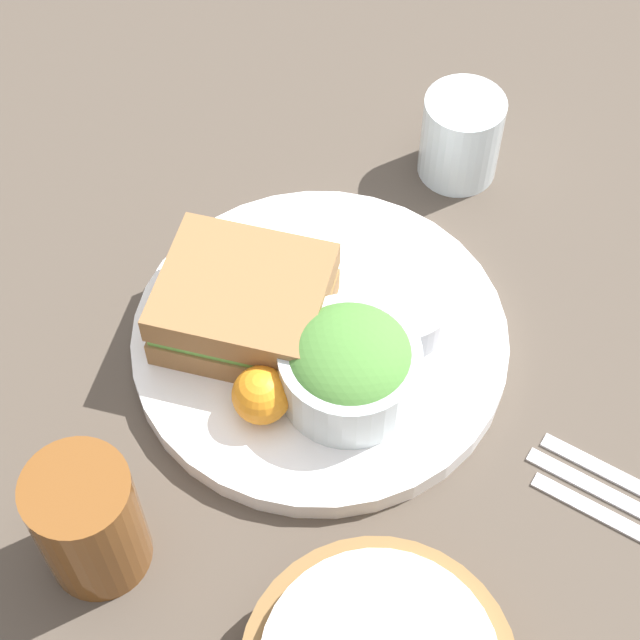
% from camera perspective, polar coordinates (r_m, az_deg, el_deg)
% --- Properties ---
extents(ground_plane, '(4.00, 4.00, 0.00)m').
position_cam_1_polar(ground_plane, '(0.91, -0.00, -1.46)').
color(ground_plane, '#4C4238').
extents(plate, '(0.32, 0.32, 0.02)m').
position_cam_1_polar(plate, '(0.90, -0.00, -1.09)').
color(plate, white).
rests_on(plate, ground_plane).
extents(sandwich, '(0.14, 0.12, 0.06)m').
position_cam_1_polar(sandwich, '(0.88, -4.07, 0.86)').
color(sandwich, olive).
rests_on(sandwich, plate).
extents(salad_bowl, '(0.11, 0.11, 0.07)m').
position_cam_1_polar(salad_bowl, '(0.84, 1.58, -2.46)').
color(salad_bowl, silver).
rests_on(salad_bowl, plate).
extents(dressing_cup, '(0.07, 0.07, 0.03)m').
position_cam_1_polar(dressing_cup, '(0.89, 4.63, 0.25)').
color(dressing_cup, '#99999E').
rests_on(dressing_cup, plate).
extents(orange_wedge, '(0.05, 0.05, 0.05)m').
position_cam_1_polar(orange_wedge, '(0.84, -3.15, -4.02)').
color(orange_wedge, orange).
rests_on(orange_wedge, plate).
extents(drink_glass, '(0.08, 0.08, 0.11)m').
position_cam_1_polar(drink_glass, '(0.79, -12.24, -10.48)').
color(drink_glass, brown).
rests_on(drink_glass, ground_plane).
extents(knife, '(0.18, 0.05, 0.01)m').
position_cam_1_polar(knife, '(0.87, 16.39, -9.54)').
color(knife, silver).
rests_on(knife, ground_plane).
extents(spoon, '(0.15, 0.05, 0.01)m').
position_cam_1_polar(spoon, '(0.86, 15.95, -10.49)').
color(spoon, silver).
rests_on(spoon, ground_plane).
extents(water_glass, '(0.07, 0.07, 0.09)m').
position_cam_1_polar(water_glass, '(1.02, 7.53, 9.67)').
color(water_glass, silver).
rests_on(water_glass, ground_plane).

